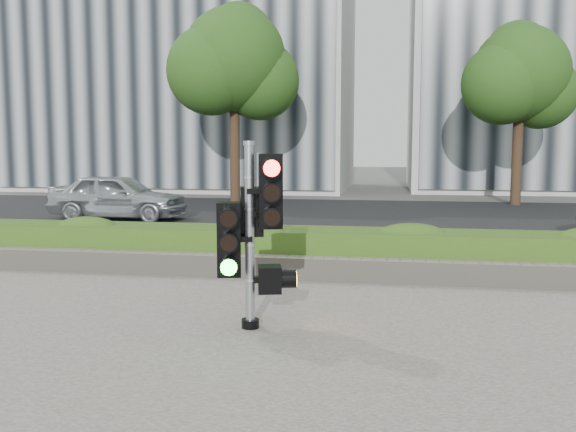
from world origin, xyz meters
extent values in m
plane|color=#51514C|center=(0.00, 0.00, 0.00)|extent=(120.00, 120.00, 0.00)
cube|color=#9E9389|center=(0.00, -2.50, 0.01)|extent=(16.00, 11.00, 0.03)
cube|color=black|center=(0.00, 10.00, 0.01)|extent=(60.00, 13.00, 0.02)
cube|color=gray|center=(0.00, 3.15, 0.06)|extent=(60.00, 0.25, 0.12)
cube|color=gray|center=(0.00, 1.90, 0.20)|extent=(12.00, 0.32, 0.34)
cube|color=olive|center=(0.00, 2.55, 0.37)|extent=(12.00, 1.00, 0.68)
cube|color=#B7B7B2|center=(-9.00, 23.00, 7.50)|extent=(16.00, 9.00, 15.00)
cylinder|color=black|center=(-4.50, 14.50, 2.02)|extent=(0.36, 0.36, 4.03)
sphere|color=#1A4413|center=(-4.50, 14.50, 5.18)|extent=(3.74, 3.74, 3.74)
sphere|color=#1A4413|center=(-3.64, 14.86, 4.46)|extent=(2.88, 2.88, 2.88)
sphere|color=#1A4413|center=(-5.22, 14.07, 4.75)|extent=(3.17, 3.17, 3.17)
sphere|color=#1A4413|center=(-4.50, 15.22, 6.05)|extent=(2.59, 2.59, 2.59)
cylinder|color=black|center=(5.50, 15.50, 1.79)|extent=(0.36, 0.36, 3.58)
sphere|color=#1A4413|center=(5.50, 15.50, 4.61)|extent=(3.33, 3.33, 3.33)
sphere|color=#1A4413|center=(6.27, 15.82, 3.97)|extent=(2.56, 2.56, 2.56)
sphere|color=#1A4413|center=(4.86, 15.12, 4.22)|extent=(2.82, 2.82, 2.82)
sphere|color=#1A4413|center=(5.50, 16.14, 5.38)|extent=(2.30, 2.30, 2.30)
cylinder|color=black|center=(-0.35, -0.72, 0.08)|extent=(0.20, 0.20, 0.10)
cylinder|color=gray|center=(-0.35, -0.72, 1.04)|extent=(0.10, 0.10, 2.01)
cylinder|color=gray|center=(-0.35, -0.72, 2.07)|extent=(0.13, 0.13, 0.05)
cube|color=#FF1107|center=(-0.12, -0.69, 1.55)|extent=(0.31, 0.31, 0.81)
cube|color=#14E51E|center=(-0.56, -0.80, 1.03)|extent=(0.31, 0.31, 0.81)
cube|color=black|center=(-0.37, -0.49, 1.31)|extent=(0.31, 0.31, 0.55)
cube|color=orange|center=(-0.14, -0.63, 0.57)|extent=(0.31, 0.31, 0.29)
imported|color=#B4B8BC|center=(-6.41, 8.86, 0.67)|extent=(3.84, 1.60, 1.30)
camera|label=1|loc=(1.18, -7.13, 2.01)|focal=38.00mm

